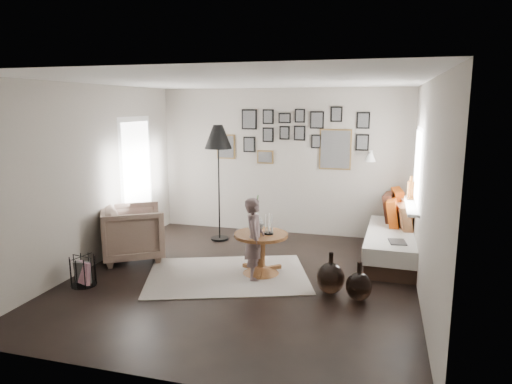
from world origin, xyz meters
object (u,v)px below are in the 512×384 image
(daybed, at_px, (396,239))
(demijohn_small, at_px, (359,286))
(floor_lamp, at_px, (218,141))
(demijohn_large, at_px, (330,278))
(child, at_px, (254,239))
(vase, at_px, (256,221))
(pedestal_table, at_px, (261,255))
(magazine_basket, at_px, (83,271))
(armchair, at_px, (133,233))

(daybed, distance_m, demijohn_small, 1.78)
(daybed, bearing_deg, floor_lamp, 177.67)
(floor_lamp, xyz_separation_m, demijohn_large, (2.12, -1.82, -1.50))
(floor_lamp, height_order, child, floor_lamp)
(daybed, xyz_separation_m, child, (-1.84, -1.37, 0.25))
(daybed, height_order, child, child)
(child, bearing_deg, vase, -4.87)
(pedestal_table, distance_m, daybed, 2.16)
(pedestal_table, height_order, magazine_basket, pedestal_table)
(demijohn_large, bearing_deg, vase, 157.92)
(floor_lamp, height_order, demijohn_large, floor_lamp)
(armchair, relative_size, demijohn_small, 1.86)
(armchair, height_order, child, child)
(daybed, xyz_separation_m, armchair, (-3.84, -1.07, 0.10))
(demijohn_large, height_order, child, child)
(vase, relative_size, floor_lamp, 0.27)
(child, bearing_deg, armchair, 65.52)
(vase, bearing_deg, pedestal_table, -14.04)
(floor_lamp, bearing_deg, daybed, -4.36)
(pedestal_table, height_order, vase, vase)
(armchair, height_order, floor_lamp, floor_lamp)
(demijohn_large, bearing_deg, armchair, 170.16)
(magazine_basket, bearing_deg, floor_lamp, 67.56)
(demijohn_small, bearing_deg, armchair, 169.19)
(floor_lamp, height_order, demijohn_small, floor_lamp)
(child, bearing_deg, magazine_basket, 95.60)
(pedestal_table, bearing_deg, daybed, 33.10)
(daybed, height_order, armchair, daybed)
(magazine_basket, height_order, demijohn_large, demijohn_large)
(daybed, distance_m, demijohn_large, 1.79)
(pedestal_table, relative_size, demijohn_small, 1.53)
(floor_lamp, distance_m, demijohn_large, 3.17)
(vase, height_order, demijohn_small, vase)
(demijohn_small, xyz_separation_m, child, (-1.39, 0.34, 0.37))
(vase, distance_m, child, 0.29)
(demijohn_large, xyz_separation_m, child, (-1.04, 0.22, 0.35))
(floor_lamp, distance_m, magazine_basket, 3.02)
(vase, xyz_separation_m, floor_lamp, (-1.04, 1.38, 0.97))
(magazine_basket, bearing_deg, armchair, 85.65)
(pedestal_table, xyz_separation_m, magazine_basket, (-2.11, -1.01, -0.08))
(pedestal_table, relative_size, magazine_basket, 1.90)
(vase, distance_m, armchair, 1.98)
(child, bearing_deg, pedestal_table, -27.03)
(armchair, xyz_separation_m, demijohn_large, (3.03, -0.53, -0.20))
(vase, bearing_deg, demijohn_large, -22.08)
(armchair, xyz_separation_m, floor_lamp, (0.91, 1.29, 1.30))
(pedestal_table, bearing_deg, magazine_basket, -154.45)
(daybed, bearing_deg, magazine_basket, -148.80)
(daybed, relative_size, floor_lamp, 1.03)
(child, bearing_deg, demijohn_large, -118.04)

